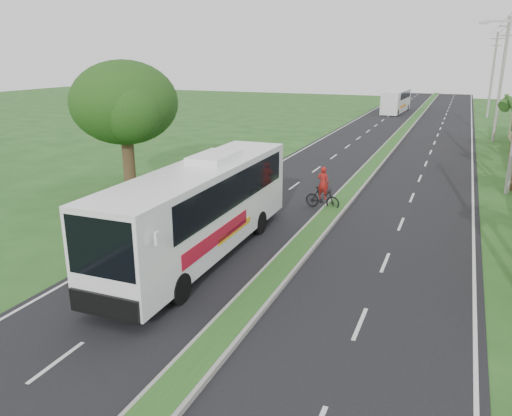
% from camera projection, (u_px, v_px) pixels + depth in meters
% --- Properties ---
extents(ground, '(180.00, 180.00, 0.00)m').
position_uv_depth(ground, '(253.00, 303.00, 16.26)').
color(ground, '#24501D').
rests_on(ground, ground).
extents(road_asphalt, '(14.00, 160.00, 0.02)m').
position_uv_depth(road_asphalt, '(366.00, 174.00, 33.93)').
color(road_asphalt, black).
rests_on(road_asphalt, ground).
extents(median_strip, '(1.20, 160.00, 0.18)m').
position_uv_depth(median_strip, '(366.00, 172.00, 33.91)').
color(median_strip, gray).
rests_on(median_strip, ground).
extents(lane_edge_left, '(0.12, 160.00, 0.01)m').
position_uv_depth(lane_edge_left, '(274.00, 166.00, 36.38)').
color(lane_edge_left, silver).
rests_on(lane_edge_left, ground).
extents(lane_edge_right, '(0.12, 160.00, 0.01)m').
position_uv_depth(lane_edge_right, '(473.00, 183.00, 31.50)').
color(lane_edge_right, silver).
rests_on(lane_edge_right, ground).
extents(shade_tree, '(6.30, 6.00, 7.54)m').
position_uv_depth(shade_tree, '(123.00, 106.00, 28.05)').
color(shade_tree, '#473321').
rests_on(shade_tree, ground).
extents(utility_pole_c, '(1.60, 0.28, 11.00)m').
position_uv_depth(utility_pole_c, '(501.00, 79.00, 45.09)').
color(utility_pole_c, gray).
rests_on(utility_pole_c, ground).
extents(utility_pole_d, '(1.60, 0.28, 10.50)m').
position_uv_depth(utility_pole_d, '(492.00, 74.00, 62.84)').
color(utility_pole_d, gray).
rests_on(utility_pole_d, ground).
extents(coach_bus_main, '(2.74, 12.24, 3.95)m').
position_uv_depth(coach_bus_main, '(202.00, 204.00, 19.51)').
color(coach_bus_main, white).
rests_on(coach_bus_main, ground).
extents(coach_bus_far, '(2.79, 10.58, 3.05)m').
position_uv_depth(coach_bus_far, '(396.00, 100.00, 69.72)').
color(coach_bus_far, white).
rests_on(coach_bus_far, ground).
extents(motorcyclist, '(1.97, 0.82, 2.26)m').
position_uv_depth(motorcyclist, '(323.00, 194.00, 26.01)').
color(motorcyclist, black).
rests_on(motorcyclist, ground).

